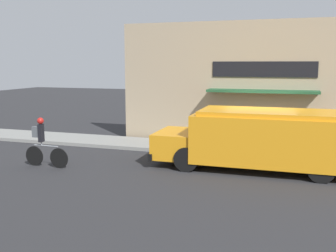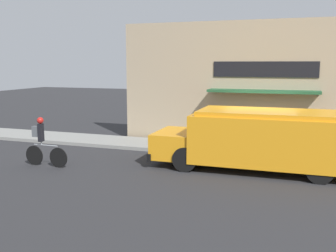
{
  "view_description": "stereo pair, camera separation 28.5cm",
  "coord_description": "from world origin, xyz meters",
  "views": [
    {
      "loc": [
        1.19,
        -14.14,
        3.44
      ],
      "look_at": [
        -3.34,
        -0.2,
        1.1
      ],
      "focal_mm": 42.0,
      "sensor_mm": 36.0,
      "label": 1
    },
    {
      "loc": [
        1.46,
        -14.05,
        3.44
      ],
      "look_at": [
        -3.34,
        -0.2,
        1.1
      ],
      "focal_mm": 42.0,
      "sensor_mm": 36.0,
      "label": 2
    }
  ],
  "objects": [
    {
      "name": "ground_plane",
      "position": [
        0.0,
        0.0,
        0.0
      ],
      "size": [
        70.0,
        70.0,
        0.0
      ],
      "primitive_type": "plane",
      "color": "#2B2B2D"
    },
    {
      "name": "sidewalk",
      "position": [
        0.0,
        1.02,
        0.07
      ],
      "size": [
        28.0,
        2.05,
        0.14
      ],
      "color": "gray",
      "rests_on": "ground_plane"
    },
    {
      "name": "storefront",
      "position": [
        -0.0,
        2.32,
        2.59
      ],
      "size": [
        12.36,
        1.02,
        5.17
      ],
      "color": "tan",
      "rests_on": "ground_plane"
    },
    {
      "name": "school_bus",
      "position": [
        0.27,
        -1.29,
        1.04
      ],
      "size": [
        6.59,
        2.72,
        1.95
      ],
      "rotation": [
        0.0,
        0.0,
        0.01
      ],
      "color": "orange",
      "rests_on": "ground_plane"
    },
    {
      "name": "cyclist",
      "position": [
        -6.77,
        -3.19,
        0.81
      ],
      "size": [
        1.65,
        0.22,
        1.67
      ],
      "rotation": [
        0.0,
        0.0,
        -0.02
      ],
      "color": "black",
      "rests_on": "ground_plane"
    }
  ]
}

